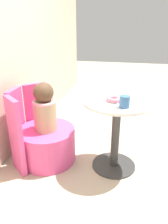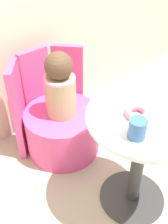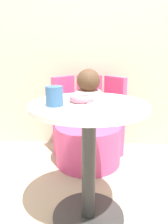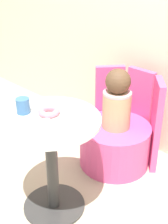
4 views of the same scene
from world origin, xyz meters
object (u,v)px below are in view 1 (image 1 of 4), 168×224
(child_figure, at_px, (45,108))
(cup, at_px, (125,102))
(round_table, at_px, (116,123))
(donut, at_px, (114,99))
(tub_chair, at_px, (47,144))

(child_figure, relative_size, cup, 4.95)
(round_table, xyz_separation_m, child_figure, (-0.02, 0.70, 0.10))
(round_table, bearing_deg, child_figure, 92.00)
(round_table, relative_size, cup, 7.27)
(child_figure, bearing_deg, donut, -91.34)
(round_table, distance_m, donut, 0.25)
(round_table, bearing_deg, tub_chair, 92.00)
(tub_chair, distance_m, cup, 0.98)
(child_figure, bearing_deg, cup, -100.89)
(round_table, height_order, cup, cup)
(tub_chair, bearing_deg, cup, -100.89)
(donut, bearing_deg, child_figure, 88.66)
(cup, bearing_deg, round_table, 20.73)
(donut, relative_size, cup, 1.37)
(round_table, distance_m, cup, 0.33)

